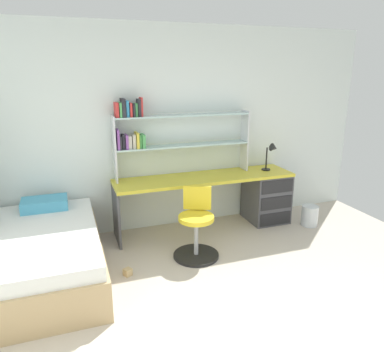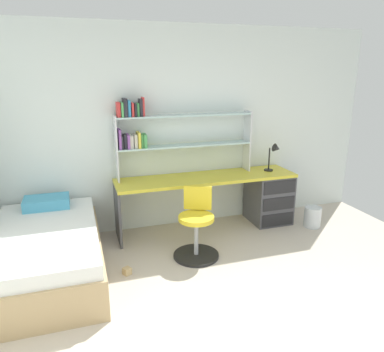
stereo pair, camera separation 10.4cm
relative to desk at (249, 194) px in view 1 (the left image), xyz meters
The scene contains 8 objects.
room_shell 2.63m from the desk, 151.02° to the right, with size 5.47×6.57×2.61m.
desk is the anchor object (origin of this frame).
bookshelf_hutch 1.50m from the desk, behind, with size 1.77×0.22×1.01m.
desk_lamp 0.65m from the desk, ahead, with size 0.20×0.17×0.38m.
swivel_chair 1.21m from the desk, 146.72° to the right, with size 0.52×0.52×0.79m.
bed_platform 2.68m from the desk, 166.74° to the right, with size 1.08×1.83×0.64m.
waste_bin 0.88m from the desk, 27.01° to the right, with size 0.22×0.22×0.28m, color silver.
toy_block_natural_0 2.05m from the desk, 155.56° to the right, with size 0.07×0.07×0.07m, color tan.
Camera 1 is at (-1.38, -1.74, 2.05)m, focal length 34.12 mm.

